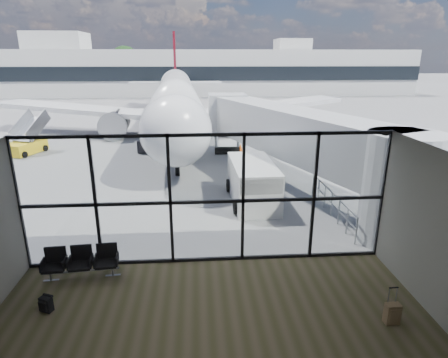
{
  "coord_description": "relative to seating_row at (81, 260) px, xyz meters",
  "views": [
    {
      "loc": [
        -0.28,
        -11.52,
        6.75
      ],
      "look_at": [
        0.79,
        3.0,
        1.99
      ],
      "focal_mm": 30.0,
      "sensor_mm": 36.0,
      "label": 1
    }
  ],
  "objects": [
    {
      "name": "jet_bridge",
      "position": [
        8.96,
        7.75,
        2.19
      ],
      "size": [
        8.0,
        16.5,
        4.33
      ],
      "color": "#AAACAF",
      "rests_on": "ground"
    },
    {
      "name": "suitcase",
      "position": [
        8.82,
        -2.93,
        -0.26
      ],
      "size": [
        0.39,
        0.3,
        1.04
      ],
      "rotation": [
        0.0,
        0.0,
        0.05
      ],
      "color": "#8B704D",
      "rests_on": "ground"
    },
    {
      "name": "traffic_cone_c",
      "position": [
        6.96,
        15.96,
        -0.25
      ],
      "size": [
        0.48,
        0.48,
        0.68
      ],
      "color": "#F5580C",
      "rests_on": "ground"
    },
    {
      "name": "mobile_stairs",
      "position": [
        -8.76,
        16.93,
        0.01
      ],
      "size": [
        2.65,
        3.77,
        2.42
      ],
      "rotation": [
        0.0,
        0.0,
        -0.34
      ],
      "color": "yellow",
      "rests_on": "ground"
    },
    {
      "name": "tree_2",
      "position": [
        -28.94,
        72.67,
        5.3
      ],
      "size": [
        6.27,
        6.27,
        9.03
      ],
      "color": "#382619",
      "rests_on": "ground"
    },
    {
      "name": "tree_1",
      "position": [
        -34.94,
        72.67,
        4.68
      ],
      "size": [
        5.61,
        5.61,
        8.07
      ],
      "color": "#382619",
      "rests_on": "ground"
    },
    {
      "name": "apron_railing",
      "position": [
        9.66,
        4.17,
        0.15
      ],
      "size": [
        0.06,
        5.46,
        1.11
      ],
      "color": "gray",
      "rests_on": "ground"
    },
    {
      "name": "backpack",
      "position": [
        -0.5,
        -1.75,
        -0.34
      ],
      "size": [
        0.38,
        0.38,
        0.48
      ],
      "rotation": [
        0.0,
        0.0,
        -0.41
      ],
      "color": "black",
      "rests_on": "ground"
    },
    {
      "name": "airliner",
      "position": [
        1.86,
        25.35,
        2.44
      ],
      "size": [
        33.17,
        38.43,
        9.89
      ],
      "rotation": [
        0.0,
        0.0,
        0.05
      ],
      "color": "silver",
      "rests_on": "ground"
    },
    {
      "name": "seating_row",
      "position": [
        0.0,
        0.0,
        0.0
      ],
      "size": [
        2.33,
        0.82,
        1.03
      ],
      "rotation": [
        0.0,
        0.0,
        0.08
      ],
      "color": "gray",
      "rests_on": "ground"
    },
    {
      "name": "glass_curtain_wall",
      "position": [
        4.06,
        0.67,
        1.68
      ],
      "size": [
        12.1,
        0.12,
        4.5
      ],
      "color": "white",
      "rests_on": "ground"
    },
    {
      "name": "service_van",
      "position": [
        6.42,
        6.04,
        0.43
      ],
      "size": [
        2.29,
        4.55,
        1.96
      ],
      "rotation": [
        0.0,
        0.0,
        0.02
      ],
      "color": "silver",
      "rests_on": "ground"
    },
    {
      "name": "belt_loader",
      "position": [
        0.35,
        17.38,
        -0.02
      ],
      "size": [
        1.96,
        3.72,
        1.63
      ],
      "rotation": [
        0.0,
        0.0,
        -0.22
      ],
      "color": "black",
      "rests_on": "ground"
    },
    {
      "name": "traffic_cone_b",
      "position": [
        1.56,
        15.83,
        -0.26
      ],
      "size": [
        0.45,
        0.45,
        0.65
      ],
      "color": "red",
      "rests_on": "ground"
    },
    {
      "name": "traffic_cone_a",
      "position": [
        2.59,
        15.9,
        -0.28
      ],
      "size": [
        0.43,
        0.43,
        0.61
      ],
      "color": "#FF380D",
      "rests_on": "ground"
    },
    {
      "name": "lounge_shell",
      "position": [
        4.06,
        -4.13,
        2.08
      ],
      "size": [
        12.02,
        8.01,
        4.51
      ],
      "color": "brown",
      "rests_on": "ground"
    },
    {
      "name": "tree_3",
      "position": [
        -22.94,
        72.67,
        4.06
      ],
      "size": [
        4.95,
        4.95,
        7.12
      ],
      "color": "#382619",
      "rests_on": "ground"
    },
    {
      "name": "tree_4",
      "position": [
        -16.94,
        72.67,
        4.68
      ],
      "size": [
        5.61,
        5.61,
        8.07
      ],
      "color": "#382619",
      "rests_on": "ground"
    },
    {
      "name": "ground",
      "position": [
        4.06,
        40.67,
        -0.57
      ],
      "size": [
        220.0,
        220.0,
        0.0
      ],
      "primitive_type": "plane",
      "color": "slate",
      "rests_on": "ground"
    },
    {
      "name": "tree_5",
      "position": [
        -10.94,
        72.67,
        5.3
      ],
      "size": [
        6.27,
        6.27,
        9.03
      ],
      "color": "#382619",
      "rests_on": "ground"
    },
    {
      "name": "far_terminal",
      "position": [
        3.47,
        62.64,
        3.64
      ],
      "size": [
        80.0,
        12.2,
        11.0
      ],
      "color": "silver",
      "rests_on": "ground"
    }
  ]
}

